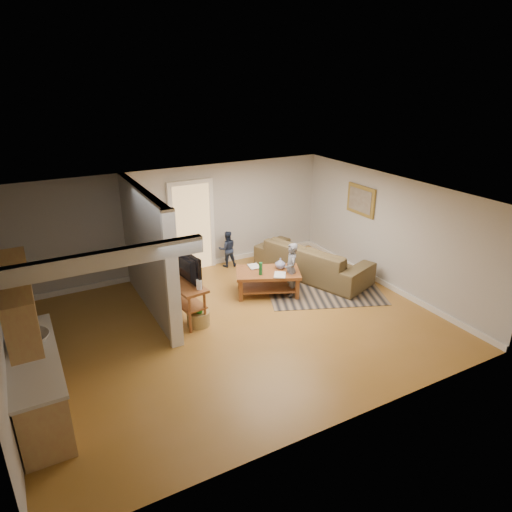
# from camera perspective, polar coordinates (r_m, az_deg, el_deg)

# --- Properties ---
(ground) EXTENTS (7.50, 7.50, 0.00)m
(ground) POSITION_cam_1_polar(r_m,az_deg,el_deg) (8.77, -2.52, -8.75)
(ground) COLOR olive
(ground) RESTS_ON ground
(room_shell) EXTENTS (7.54, 6.02, 2.52)m
(room_shell) POSITION_cam_1_polar(r_m,az_deg,el_deg) (8.13, -10.78, -0.22)
(room_shell) COLOR #B2AFAA
(room_shell) RESTS_ON ground
(area_rug) EXTENTS (2.96, 2.59, 0.01)m
(area_rug) POSITION_cam_1_polar(r_m,az_deg,el_deg) (10.26, 8.39, -4.09)
(area_rug) COLOR black
(area_rug) RESTS_ON ground
(sofa) EXTENTS (1.94, 2.94, 0.80)m
(sofa) POSITION_cam_1_polar(r_m,az_deg,el_deg) (10.90, 6.96, -2.43)
(sofa) COLOR #423521
(sofa) RESTS_ON ground
(coffee_table) EXTENTS (1.55, 1.28, 0.80)m
(coffee_table) POSITION_cam_1_polar(r_m,az_deg,el_deg) (9.81, 1.59, -2.49)
(coffee_table) COLOR brown
(coffee_table) RESTS_ON ground
(tv_console) EXTENTS (0.63, 1.31, 1.08)m
(tv_console) POSITION_cam_1_polar(r_m,az_deg,el_deg) (8.80, -9.05, -3.60)
(tv_console) COLOR brown
(tv_console) RESTS_ON ground
(speaker_left) EXTENTS (0.12, 0.12, 0.98)m
(speaker_left) POSITION_cam_1_polar(r_m,az_deg,el_deg) (8.69, -10.24, -5.73)
(speaker_left) COLOR black
(speaker_left) RESTS_ON ground
(speaker_right) EXTENTS (0.14, 0.14, 1.14)m
(speaker_right) POSITION_cam_1_polar(r_m,az_deg,el_deg) (9.44, -12.07, -2.98)
(speaker_right) COLOR black
(speaker_right) RESTS_ON ground
(toy_basket) EXTENTS (0.44, 0.44, 0.39)m
(toy_basket) POSITION_cam_1_polar(r_m,az_deg,el_deg) (8.80, -7.22, -7.59)
(toy_basket) COLOR olive
(toy_basket) RESTS_ON ground
(child) EXTENTS (0.41, 0.50, 1.17)m
(child) POSITION_cam_1_polar(r_m,az_deg,el_deg) (9.96, 4.31, -4.79)
(child) COLOR slate
(child) RESTS_ON ground
(toddler) EXTENTS (0.51, 0.43, 0.91)m
(toddler) POSITION_cam_1_polar(r_m,az_deg,el_deg) (11.36, -3.55, -1.25)
(toddler) COLOR #1E283F
(toddler) RESTS_ON ground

